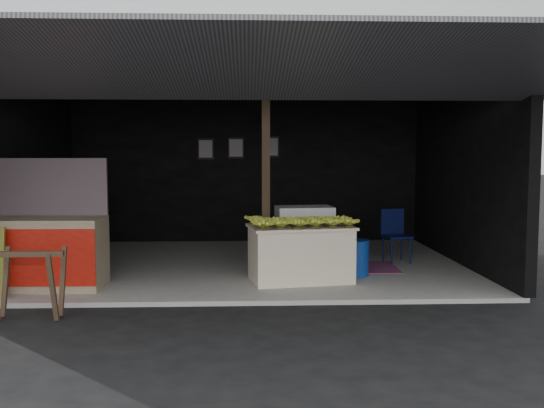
{
  "coord_description": "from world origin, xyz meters",
  "views": [
    {
      "loc": [
        0.02,
        -7.19,
        1.87
      ],
      "look_at": [
        0.38,
        1.57,
        1.1
      ],
      "focal_mm": 40.0,
      "sensor_mm": 36.0,
      "label": 1
    }
  ],
  "objects_px": {
    "sawhorse": "(28,277)",
    "water_barrel": "(357,259)",
    "neighbor_stall": "(40,249)",
    "banana_table": "(300,253)",
    "white_crate": "(304,237)",
    "plastic_chair": "(395,231)"
  },
  "relations": [
    {
      "from": "banana_table",
      "to": "water_barrel",
      "type": "distance_m",
      "value": 0.91
    },
    {
      "from": "sawhorse",
      "to": "white_crate",
      "type": "bearing_deg",
      "value": 37.38
    },
    {
      "from": "banana_table",
      "to": "sawhorse",
      "type": "bearing_deg",
      "value": -161.81
    },
    {
      "from": "white_crate",
      "to": "plastic_chair",
      "type": "height_order",
      "value": "white_crate"
    },
    {
      "from": "sawhorse",
      "to": "water_barrel",
      "type": "distance_m",
      "value": 4.45
    },
    {
      "from": "neighbor_stall",
      "to": "sawhorse",
      "type": "xyz_separation_m",
      "value": [
        0.32,
        -1.35,
        -0.09
      ]
    },
    {
      "from": "banana_table",
      "to": "neighbor_stall",
      "type": "xyz_separation_m",
      "value": [
        -3.48,
        -0.29,
        0.12
      ]
    },
    {
      "from": "white_crate",
      "to": "neighbor_stall",
      "type": "relative_size",
      "value": 0.56
    },
    {
      "from": "neighbor_stall",
      "to": "sawhorse",
      "type": "bearing_deg",
      "value": -75.37
    },
    {
      "from": "sawhorse",
      "to": "banana_table",
      "type": "bearing_deg",
      "value": 26.48
    },
    {
      "from": "sawhorse",
      "to": "water_barrel",
      "type": "xyz_separation_m",
      "value": [
        4.01,
        1.94,
        -0.18
      ]
    },
    {
      "from": "water_barrel",
      "to": "sawhorse",
      "type": "bearing_deg",
      "value": -154.2
    },
    {
      "from": "neighbor_stall",
      "to": "plastic_chair",
      "type": "xyz_separation_m",
      "value": [
        5.15,
        1.7,
        -0.01
      ]
    },
    {
      "from": "water_barrel",
      "to": "plastic_chair",
      "type": "bearing_deg",
      "value": 53.61
    },
    {
      "from": "white_crate",
      "to": "plastic_chair",
      "type": "distance_m",
      "value": 1.59
    },
    {
      "from": "banana_table",
      "to": "neighbor_stall",
      "type": "relative_size",
      "value": 0.9
    },
    {
      "from": "sawhorse",
      "to": "plastic_chair",
      "type": "bearing_deg",
      "value": 31.29
    },
    {
      "from": "white_crate",
      "to": "water_barrel",
      "type": "distance_m",
      "value": 1.0
    },
    {
      "from": "banana_table",
      "to": "plastic_chair",
      "type": "bearing_deg",
      "value": 30.84
    },
    {
      "from": "plastic_chair",
      "to": "white_crate",
      "type": "bearing_deg",
      "value": -175.87
    },
    {
      "from": "banana_table",
      "to": "white_crate",
      "type": "relative_size",
      "value": 1.61
    },
    {
      "from": "banana_table",
      "to": "white_crate",
      "type": "height_order",
      "value": "white_crate"
    }
  ]
}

